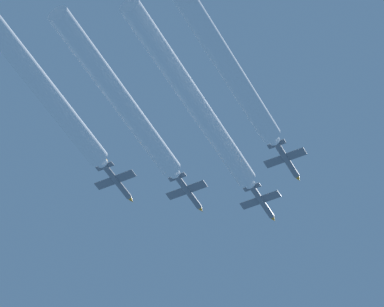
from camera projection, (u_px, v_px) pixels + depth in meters
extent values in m
cylinder|color=slate|center=(262.00, 201.00, 254.54)|extent=(1.26, 10.89, 1.26)
cone|color=orange|center=(273.00, 219.00, 258.46)|extent=(1.20, 1.83, 1.20)
ellipsoid|color=#0C263F|center=(266.00, 206.00, 256.40)|extent=(0.69, 2.52, 0.57)
cube|color=slate|center=(260.00, 200.00, 254.13)|extent=(9.17, 2.18, 0.14)
cube|color=slate|center=(252.00, 187.00, 251.49)|extent=(3.90, 1.26, 0.14)
cube|color=orange|center=(252.00, 182.00, 252.71)|extent=(0.11, 1.49, 1.95)
cylinder|color=black|center=(250.00, 185.00, 251.01)|extent=(0.95, 0.69, 0.95)
cylinder|color=slate|center=(188.00, 191.00, 250.26)|extent=(1.26, 10.89, 1.26)
cone|color=orange|center=(201.00, 209.00, 254.18)|extent=(1.20, 1.83, 1.20)
ellipsoid|color=#0C263F|center=(193.00, 196.00, 252.12)|extent=(0.69, 2.52, 0.57)
cube|color=slate|center=(187.00, 190.00, 249.86)|extent=(9.17, 2.18, 0.14)
cube|color=slate|center=(177.00, 177.00, 247.22)|extent=(3.90, 1.26, 0.14)
cube|color=orange|center=(177.00, 172.00, 248.43)|extent=(0.11, 1.49, 1.95)
cylinder|color=black|center=(175.00, 175.00, 246.73)|extent=(0.95, 0.69, 0.95)
cylinder|color=slate|center=(286.00, 159.00, 243.34)|extent=(1.26, 10.89, 1.26)
cone|color=orange|center=(298.00, 178.00, 247.26)|extent=(1.20, 1.83, 1.20)
ellipsoid|color=#0C263F|center=(291.00, 165.00, 245.20)|extent=(0.69, 2.52, 0.57)
cube|color=slate|center=(285.00, 158.00, 242.93)|extent=(9.17, 2.18, 0.14)
cube|color=slate|center=(277.00, 144.00, 240.29)|extent=(3.90, 1.26, 0.14)
cube|color=orange|center=(276.00, 139.00, 241.51)|extent=(0.11, 1.49, 1.95)
cylinder|color=black|center=(275.00, 142.00, 239.81)|extent=(0.95, 0.69, 0.95)
cylinder|color=slate|center=(116.00, 181.00, 245.26)|extent=(1.26, 10.89, 1.26)
cone|color=orange|center=(131.00, 200.00, 249.18)|extent=(1.20, 1.83, 1.20)
ellipsoid|color=#0C263F|center=(122.00, 186.00, 247.12)|extent=(0.69, 2.52, 0.57)
cube|color=slate|center=(115.00, 180.00, 244.86)|extent=(9.17, 2.18, 0.14)
cube|color=slate|center=(105.00, 166.00, 242.22)|extent=(3.90, 1.26, 0.14)
cube|color=orange|center=(105.00, 161.00, 243.43)|extent=(0.11, 1.49, 1.95)
cylinder|color=black|center=(103.00, 164.00, 241.73)|extent=(0.95, 0.69, 0.95)
cylinder|color=white|center=(204.00, 116.00, 237.05)|extent=(2.25, 45.30, 2.25)
cylinder|color=white|center=(192.00, 98.00, 233.70)|extent=(4.27, 52.10, 4.27)
cylinder|color=white|center=(130.00, 112.00, 234.35)|extent=(2.25, 40.18, 2.25)
cylinder|color=white|center=(118.00, 96.00, 231.38)|extent=(4.27, 46.20, 4.27)
cylinder|color=white|center=(227.00, 66.00, 225.75)|extent=(2.25, 45.61, 2.25)
cylinder|color=white|center=(215.00, 46.00, 222.38)|extent=(4.27, 52.45, 4.27)
cylinder|color=white|center=(55.00, 103.00, 229.99)|extent=(2.25, 38.10, 2.25)
cylinder|color=white|center=(43.00, 87.00, 227.17)|extent=(4.27, 43.81, 4.27)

